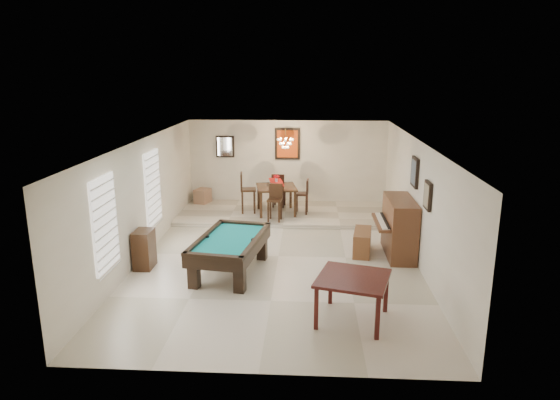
# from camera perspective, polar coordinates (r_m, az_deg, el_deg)

# --- Properties ---
(ground_plane) EXTENTS (6.00, 9.00, 0.02)m
(ground_plane) POSITION_cam_1_polar(r_m,az_deg,el_deg) (11.28, -0.18, -6.48)
(ground_plane) COLOR beige
(wall_back) EXTENTS (6.00, 0.04, 2.60)m
(wall_back) POSITION_cam_1_polar(r_m,az_deg,el_deg) (15.26, 0.85, 4.23)
(wall_back) COLOR silver
(wall_back) RESTS_ON ground_plane
(wall_front) EXTENTS (6.00, 0.04, 2.60)m
(wall_front) POSITION_cam_1_polar(r_m,az_deg,el_deg) (6.63, -2.60, -9.88)
(wall_front) COLOR silver
(wall_front) RESTS_ON ground_plane
(wall_left) EXTENTS (0.04, 9.00, 2.60)m
(wall_left) POSITION_cam_1_polar(r_m,az_deg,el_deg) (11.45, -15.34, 0.19)
(wall_left) COLOR silver
(wall_left) RESTS_ON ground_plane
(wall_right) EXTENTS (0.04, 9.00, 2.60)m
(wall_right) POSITION_cam_1_polar(r_m,az_deg,el_deg) (11.11, 15.46, -0.26)
(wall_right) COLOR silver
(wall_right) RESTS_ON ground_plane
(ceiling) EXTENTS (6.00, 9.00, 0.04)m
(ceiling) POSITION_cam_1_polar(r_m,az_deg,el_deg) (10.62, -0.19, 6.77)
(ceiling) COLOR white
(ceiling) RESTS_ON wall_back
(dining_step) EXTENTS (6.00, 2.50, 0.12)m
(dining_step) POSITION_cam_1_polar(r_m,az_deg,el_deg) (14.33, 0.62, -1.55)
(dining_step) COLOR beige
(dining_step) RESTS_ON ground_plane
(window_left_front) EXTENTS (0.06, 1.00, 1.70)m
(window_left_front) POSITION_cam_1_polar(r_m,az_deg,el_deg) (9.43, -19.38, -2.55)
(window_left_front) COLOR white
(window_left_front) RESTS_ON wall_left
(window_left_rear) EXTENTS (0.06, 1.00, 1.70)m
(window_left_rear) POSITION_cam_1_polar(r_m,az_deg,el_deg) (11.97, -14.34, 1.37)
(window_left_rear) COLOR white
(window_left_rear) RESTS_ON wall_left
(pool_table) EXTENTS (1.50, 2.34, 0.73)m
(pool_table) POSITION_cam_1_polar(r_m,az_deg,el_deg) (10.34, -5.70, -6.35)
(pool_table) COLOR black
(pool_table) RESTS_ON ground_plane
(square_table) EXTENTS (1.38, 1.38, 0.77)m
(square_table) POSITION_cam_1_polar(r_m,az_deg,el_deg) (8.49, 8.27, -11.09)
(square_table) COLOR #38100E
(square_table) RESTS_ON ground_plane
(upright_piano) EXTENTS (0.87, 1.56, 1.30)m
(upright_piano) POSITION_cam_1_polar(r_m,az_deg,el_deg) (11.44, 12.74, -3.05)
(upright_piano) COLOR brown
(upright_piano) RESTS_ON ground_plane
(piano_bench) EXTENTS (0.51, 1.00, 0.53)m
(piano_bench) POSITION_cam_1_polar(r_m,az_deg,el_deg) (11.53, 9.38, -4.75)
(piano_bench) COLOR brown
(piano_bench) RESTS_ON ground_plane
(apothecary_chest) EXTENTS (0.36, 0.54, 0.82)m
(apothecary_chest) POSITION_cam_1_polar(r_m,az_deg,el_deg) (10.90, -15.27, -5.44)
(apothecary_chest) COLOR black
(apothecary_chest) RESTS_ON ground_plane
(dining_table) EXTENTS (1.24, 1.24, 0.89)m
(dining_table) POSITION_cam_1_polar(r_m,az_deg,el_deg) (14.07, -0.42, 0.28)
(dining_table) COLOR black
(dining_table) RESTS_ON dining_step
(flower_vase) EXTENTS (0.15, 0.15, 0.22)m
(flower_vase) POSITION_cam_1_polar(r_m,az_deg,el_deg) (13.94, -0.42, 2.49)
(flower_vase) COLOR red
(flower_vase) RESTS_ON dining_table
(dining_chair_south) EXTENTS (0.41, 0.41, 0.99)m
(dining_chair_south) POSITION_cam_1_polar(r_m,az_deg,el_deg) (13.33, -0.61, -0.33)
(dining_chair_south) COLOR black
(dining_chair_south) RESTS_ON dining_step
(dining_chair_north) EXTENTS (0.42, 0.42, 1.01)m
(dining_chair_north) POSITION_cam_1_polar(r_m,az_deg,el_deg) (14.73, -0.12, 1.16)
(dining_chair_north) COLOR black
(dining_chair_north) RESTS_ON dining_step
(dining_chair_west) EXTENTS (0.48, 0.48, 1.15)m
(dining_chair_west) POSITION_cam_1_polar(r_m,az_deg,el_deg) (14.13, -3.64, 0.84)
(dining_chair_west) COLOR black
(dining_chair_west) RESTS_ON dining_step
(dining_chair_east) EXTENTS (0.38, 0.38, 0.98)m
(dining_chair_east) POSITION_cam_1_polar(r_m,az_deg,el_deg) (14.04, 2.49, 0.41)
(dining_chair_east) COLOR black
(dining_chair_east) RESTS_ON dining_step
(corner_bench) EXTENTS (0.51, 0.57, 0.43)m
(corner_bench) POSITION_cam_1_polar(r_m,az_deg,el_deg) (15.41, -8.83, 0.48)
(corner_bench) COLOR #9F7356
(corner_bench) RESTS_ON dining_step
(chandelier) EXTENTS (0.44, 0.44, 0.60)m
(chandelier) POSITION_cam_1_polar(r_m,az_deg,el_deg) (13.84, 0.63, 6.93)
(chandelier) COLOR #FFE5B2
(chandelier) RESTS_ON ceiling
(back_painting) EXTENTS (0.75, 0.06, 0.95)m
(back_painting) POSITION_cam_1_polar(r_m,az_deg,el_deg) (15.13, 0.86, 6.44)
(back_painting) COLOR #D84C14
(back_painting) RESTS_ON wall_back
(back_mirror) EXTENTS (0.55, 0.06, 0.65)m
(back_mirror) POSITION_cam_1_polar(r_m,az_deg,el_deg) (15.34, -6.29, 6.09)
(back_mirror) COLOR white
(back_mirror) RESTS_ON wall_back
(right_picture_upper) EXTENTS (0.06, 0.55, 0.65)m
(right_picture_upper) POSITION_cam_1_polar(r_m,az_deg,el_deg) (11.25, 15.15, 3.09)
(right_picture_upper) COLOR slate
(right_picture_upper) RESTS_ON wall_right
(right_picture_lower) EXTENTS (0.06, 0.45, 0.55)m
(right_picture_lower) POSITION_cam_1_polar(r_m,az_deg,el_deg) (10.06, 16.54, 0.49)
(right_picture_lower) COLOR gray
(right_picture_lower) RESTS_ON wall_right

